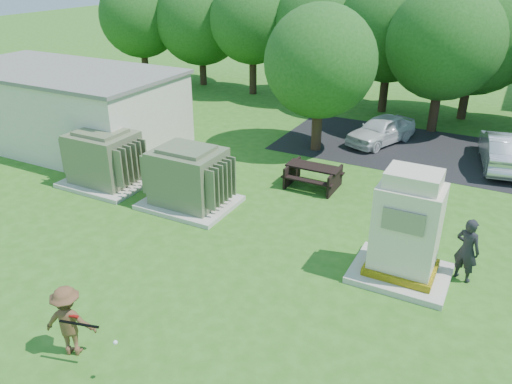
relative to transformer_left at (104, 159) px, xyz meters
The scene contains 13 objects.
ground 7.96m from the transformer_left, 34.70° to the right, with size 120.00×120.00×0.00m, color #2D6619.
service_building 5.19m from the transformer_left, 150.95° to the left, with size 10.00×5.00×3.20m, color beige.
service_building_roof 5.64m from the transformer_left, 150.95° to the left, with size 10.20×5.20×0.15m, color slate.
transformer_left is the anchor object (origin of this frame).
transformer_right 3.70m from the transformer_left, ahead, with size 3.00×2.40×2.07m.
generator_cabinet 11.04m from the transformer_left, ahead, with size 2.47×2.02×3.01m.
picnic_table 7.61m from the transformer_left, 25.66° to the left, with size 1.93×1.45×0.82m.
batter 8.85m from the transformer_left, 51.54° to the right, with size 1.06×0.61×1.64m, color brown.
person_by_generator 12.46m from the transformer_left, ahead, with size 0.64×0.42×1.77m, color black.
car_white 11.99m from the transformer_left, 49.53° to the left, with size 1.47×3.66×1.25m, color silver.
car_silver_a 15.44m from the transformer_left, 34.00° to the left, with size 1.49×4.28×1.41m, color #B4B3B8.
batting_equipment 9.36m from the transformer_left, 49.19° to the right, with size 1.43×0.32×0.11m.
tree_row 16.56m from the transformer_left, 59.50° to the left, with size 41.30×13.30×7.30m.
Camera 1 is at (6.24, -7.86, 7.67)m, focal length 35.00 mm.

